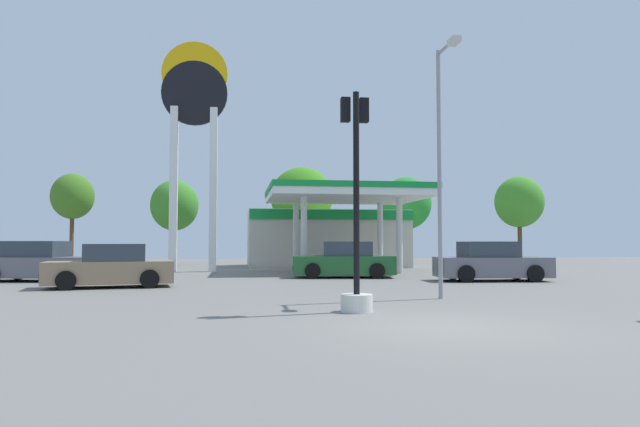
{
  "coord_description": "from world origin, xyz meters",
  "views": [
    {
      "loc": [
        -3.84,
        -10.1,
        1.58
      ],
      "look_at": [
        0.49,
        19.37,
        3.11
      ],
      "focal_mm": 31.52,
      "sensor_mm": 36.0,
      "label": 1
    }
  ],
  "objects": [
    {
      "name": "station_pole_sign",
      "position": [
        -6.24,
        20.99,
        7.91
      ],
      "size": [
        3.57,
        0.56,
        12.62
      ],
      "color": "white",
      "rests_on": "ground"
    },
    {
      "name": "car_3",
      "position": [
        -11.86,
        14.32,
        0.74
      ],
      "size": [
        4.81,
        2.66,
        1.63
      ],
      "color": "black",
      "rests_on": "ground"
    },
    {
      "name": "gas_station",
      "position": [
        1.89,
        25.4,
        2.17
      ],
      "size": [
        10.09,
        13.42,
        4.53
      ],
      "color": "beige",
      "rests_on": "ground"
    },
    {
      "name": "car_2",
      "position": [
        0.92,
        14.78,
        0.73
      ],
      "size": [
        4.73,
        2.54,
        1.62
      ],
      "color": "black",
      "rests_on": "ground"
    },
    {
      "name": "car_0",
      "position": [
        -8.25,
        10.52,
        0.69
      ],
      "size": [
        4.51,
        2.52,
        1.53
      ],
      "color": "black",
      "rests_on": "ground"
    },
    {
      "name": "tree_1",
      "position": [
        -8.34,
        31.1,
        4.22
      ],
      "size": [
        3.38,
        3.38,
        6.05
      ],
      "color": "brown",
      "rests_on": "ground"
    },
    {
      "name": "ground_plane",
      "position": [
        0.0,
        0.0,
        0.0
      ],
      "size": [
        90.0,
        90.0,
        0.0
      ],
      "primitive_type": "plane",
      "color": "slate",
      "rests_on": "ground"
    },
    {
      "name": "traffic_signal_1",
      "position": [
        -1.15,
        2.52,
        1.66
      ],
      "size": [
        0.72,
        0.72,
        5.06
      ],
      "color": "silver",
      "rests_on": "ground"
    },
    {
      "name": "tree_4",
      "position": [
        17.36,
        29.85,
        4.65
      ],
      "size": [
        3.65,
        3.65,
        6.61
      ],
      "color": "brown",
      "rests_on": "ground"
    },
    {
      "name": "car_1",
      "position": [
        6.49,
        11.76,
        0.73
      ],
      "size": [
        4.65,
        2.36,
        1.61
      ],
      "color": "black",
      "rests_on": "ground"
    },
    {
      "name": "tree_0",
      "position": [
        -15.07,
        30.31,
        4.71
      ],
      "size": [
        2.85,
        2.85,
        6.3
      ],
      "color": "brown",
      "rests_on": "ground"
    },
    {
      "name": "tree_2",
      "position": [
        0.6,
        28.94,
        4.76
      ],
      "size": [
        4.39,
        4.39,
        6.85
      ],
      "color": "brown",
      "rests_on": "ground"
    },
    {
      "name": "corner_streetlamp",
      "position": [
        1.81,
        4.84,
        4.24
      ],
      "size": [
        0.24,
        1.48,
        7.07
      ],
      "color": "gray",
      "rests_on": "ground"
    },
    {
      "name": "tree_3",
      "position": [
        8.88,
        31.31,
        4.56
      ],
      "size": [
        3.88,
        3.88,
        6.57
      ],
      "color": "brown",
      "rests_on": "ground"
    }
  ]
}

